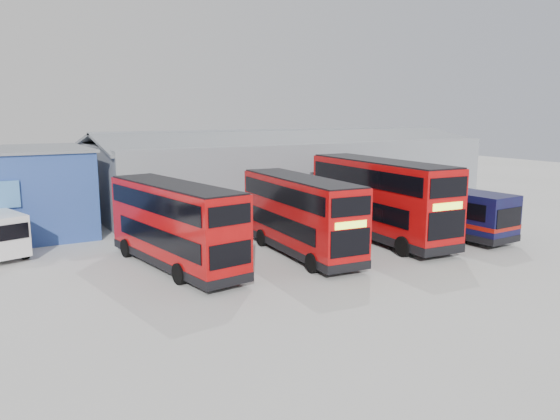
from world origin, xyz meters
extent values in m
plane|color=#ADADA8|center=(0.00, 0.00, 0.00)|extent=(120.00, 120.00, 0.00)
cube|color=gray|center=(8.00, 20.00, 2.50)|extent=(30.00, 12.00, 5.00)
cube|color=slate|center=(8.00, 17.20, 5.25)|extent=(30.50, 6.33, 1.29)
cube|color=slate|center=(8.00, 22.80, 5.25)|extent=(30.50, 6.33, 1.29)
cube|color=#AB090A|center=(-6.22, 6.57, 2.11)|extent=(3.50, 9.55, 3.60)
cube|color=black|center=(-6.22, 6.57, 0.49)|extent=(3.54, 9.59, 0.40)
cube|color=black|center=(-5.06, 6.37, 1.69)|extent=(1.14, 7.84, 0.84)
cube|color=black|center=(-7.29, 6.06, 1.69)|extent=(1.14, 7.84, 0.84)
cube|color=black|center=(-5.11, 6.73, 3.20)|extent=(1.26, 8.72, 0.84)
cube|color=black|center=(-7.34, 6.41, 3.20)|extent=(1.26, 8.72, 0.84)
cube|color=black|center=(-6.87, 11.21, 1.60)|extent=(1.99, 0.32, 1.20)
cube|color=black|center=(-6.87, 11.21, 3.20)|extent=(1.99, 0.32, 0.84)
cube|color=#D4FD35|center=(-6.87, 11.22, 2.40)|extent=(1.59, 0.26, 0.31)
cube|color=black|center=(-5.58, 1.93, 1.60)|extent=(1.94, 0.32, 0.98)
cube|color=black|center=(-5.58, 1.93, 3.20)|extent=(1.94, 0.32, 0.80)
cube|color=black|center=(-6.22, 6.57, 3.93)|extent=(3.34, 9.40, 0.09)
cylinder|color=black|center=(-5.62, 9.93, 0.46)|extent=(0.41, 0.96, 0.92)
cylinder|color=black|center=(-7.73, 9.64, 0.46)|extent=(0.41, 0.96, 0.92)
cylinder|color=black|center=(-4.84, 4.38, 0.46)|extent=(0.41, 0.96, 0.92)
cylinder|color=black|center=(-6.95, 4.09, 0.46)|extent=(0.41, 0.96, 0.92)
cube|color=#AB090A|center=(0.12, 5.80, 2.11)|extent=(2.91, 9.46, 3.59)
cube|color=black|center=(0.12, 5.80, 0.49)|extent=(2.95, 9.50, 0.40)
cube|color=black|center=(-0.98, 6.24, 1.69)|extent=(0.64, 7.88, 0.84)
cube|color=black|center=(1.27, 6.07, 1.69)|extent=(0.64, 7.88, 0.84)
cube|color=black|center=(-1.01, 5.88, 3.19)|extent=(0.71, 8.76, 0.84)
cube|color=black|center=(1.24, 5.71, 3.19)|extent=(0.71, 8.76, 0.84)
cube|color=black|center=(-0.23, 1.13, 1.60)|extent=(1.99, 0.19, 1.20)
cube|color=black|center=(-0.23, 1.13, 3.19)|extent=(1.99, 0.19, 0.84)
cube|color=#D4FD35|center=(-0.23, 1.13, 2.40)|extent=(1.60, 0.16, 0.31)
cube|color=black|center=(0.47, 10.46, 1.60)|extent=(1.95, 0.19, 0.98)
cube|color=black|center=(0.47, 10.46, 3.19)|extent=(1.95, 0.19, 0.80)
cube|color=black|center=(0.12, 5.80, 3.92)|extent=(2.77, 9.32, 0.09)
cylinder|color=black|center=(-1.19, 2.65, 0.46)|extent=(0.35, 0.94, 0.92)
cylinder|color=black|center=(0.94, 2.49, 0.46)|extent=(0.35, 0.94, 0.92)
cylinder|color=black|center=(-0.77, 8.22, 0.46)|extent=(0.35, 0.94, 0.92)
cylinder|color=black|center=(1.36, 8.06, 0.46)|extent=(0.35, 0.94, 0.92)
cube|color=#AB090A|center=(5.78, 6.30, 2.41)|extent=(3.24, 10.80, 4.11)
cube|color=black|center=(5.78, 6.30, 0.56)|extent=(3.28, 10.85, 0.46)
cube|color=black|center=(4.52, 6.79, 1.93)|extent=(0.65, 9.02, 0.96)
cube|color=black|center=(7.10, 6.62, 1.93)|extent=(0.65, 9.02, 0.96)
cube|color=black|center=(4.50, 6.39, 3.65)|extent=(0.72, 10.03, 0.96)
cube|color=black|center=(7.07, 6.22, 3.65)|extent=(0.72, 10.03, 0.96)
cube|color=black|center=(5.43, 0.96, 1.83)|extent=(2.28, 0.20, 1.37)
cube|color=black|center=(5.43, 0.96, 3.65)|extent=(2.28, 0.20, 0.96)
cube|color=#D4FD35|center=(5.43, 0.95, 2.74)|extent=(1.83, 0.16, 0.36)
cube|color=black|center=(6.14, 11.64, 1.83)|extent=(2.23, 0.20, 1.12)
cube|color=black|center=(6.14, 11.64, 3.65)|extent=(2.23, 0.20, 0.91)
cube|color=black|center=(5.78, 6.30, 4.49)|extent=(3.08, 10.64, 0.10)
cylinder|color=black|center=(4.32, 2.69, 0.53)|extent=(0.39, 1.07, 1.06)
cylinder|color=black|center=(6.75, 2.52, 0.53)|extent=(0.39, 1.07, 1.06)
cylinder|color=black|center=(4.75, 9.07, 0.53)|extent=(0.39, 1.07, 1.06)
cylinder|color=black|center=(7.18, 8.90, 0.53)|extent=(0.39, 1.07, 1.06)
cube|color=#0B1034|center=(9.78, 6.13, 1.56)|extent=(2.88, 10.35, 2.47)
cube|color=black|center=(9.78, 6.13, 0.49)|extent=(2.92, 10.39, 0.37)
cube|color=maroon|center=(9.78, 6.13, 1.12)|extent=(2.91, 10.38, 0.23)
cube|color=black|center=(10.98, 5.91, 1.96)|extent=(0.51, 8.56, 0.88)
cube|color=black|center=(8.62, 5.78, 1.96)|extent=(0.51, 8.56, 0.88)
cube|color=black|center=(9.51, 11.26, 1.72)|extent=(2.09, 0.16, 1.21)
cube|color=black|center=(10.06, 0.99, 1.72)|extent=(2.05, 0.16, 1.02)
cylinder|color=black|center=(10.70, 9.81, 0.48)|extent=(0.35, 0.98, 0.97)
cylinder|color=black|center=(8.47, 9.69, 0.48)|extent=(0.35, 0.98, 0.97)
cylinder|color=black|center=(11.05, 3.30, 0.48)|extent=(0.35, 0.98, 0.97)
cylinder|color=black|center=(8.82, 3.18, 0.48)|extent=(0.35, 0.98, 0.97)
cube|color=black|center=(-12.92, 10.70, 1.63)|extent=(1.84, 0.56, 0.74)
cube|color=black|center=(-12.15, 11.92, 1.63)|extent=(0.31, 0.93, 0.63)
cylinder|color=black|center=(-12.18, 11.80, 0.38)|extent=(0.45, 0.80, 0.76)
camera|label=1|loc=(-14.44, -17.18, 7.19)|focal=35.00mm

